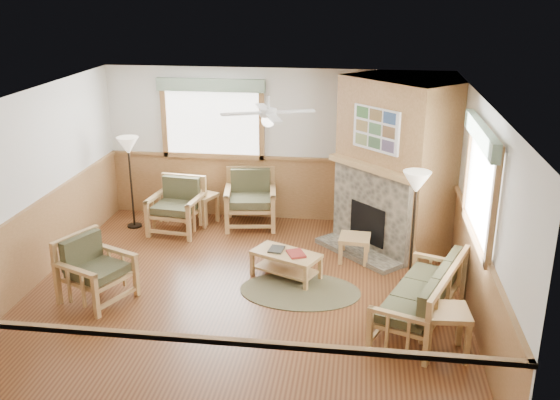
# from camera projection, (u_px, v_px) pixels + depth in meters

# --- Properties ---
(floor) EXTENTS (6.00, 6.00, 0.01)m
(floor) POSITION_uv_depth(u_px,v_px,m) (245.00, 294.00, 8.61)
(floor) COLOR brown
(floor) RESTS_ON ground
(ceiling) EXTENTS (6.00, 6.00, 0.01)m
(ceiling) POSITION_uv_depth(u_px,v_px,m) (240.00, 99.00, 7.71)
(ceiling) COLOR white
(ceiling) RESTS_ON floor
(wall_back) EXTENTS (6.00, 0.02, 2.70)m
(wall_back) POSITION_uv_depth(u_px,v_px,m) (275.00, 145.00, 10.97)
(wall_back) COLOR white
(wall_back) RESTS_ON floor
(wall_front) EXTENTS (6.00, 0.02, 2.70)m
(wall_front) POSITION_uv_depth(u_px,v_px,m) (177.00, 317.00, 5.35)
(wall_front) COLOR white
(wall_front) RESTS_ON floor
(wall_left) EXTENTS (0.02, 6.00, 2.70)m
(wall_left) POSITION_uv_depth(u_px,v_px,m) (28.00, 192.00, 8.54)
(wall_left) COLOR white
(wall_left) RESTS_ON floor
(wall_right) EXTENTS (0.02, 6.00, 2.70)m
(wall_right) POSITION_uv_depth(u_px,v_px,m) (479.00, 212.00, 7.78)
(wall_right) COLOR white
(wall_right) RESTS_ON floor
(wainscot) EXTENTS (6.00, 6.00, 1.10)m
(wainscot) POSITION_uv_depth(u_px,v_px,m) (244.00, 257.00, 8.43)
(wainscot) COLOR olive
(wainscot) RESTS_ON floor
(fireplace) EXTENTS (3.11, 3.11, 2.70)m
(fireplace) POSITION_uv_depth(u_px,v_px,m) (395.00, 165.00, 9.82)
(fireplace) COLOR olive
(fireplace) RESTS_ON floor
(window_back) EXTENTS (1.90, 0.16, 1.50)m
(window_back) POSITION_uv_depth(u_px,v_px,m) (211.00, 77.00, 10.67)
(window_back) COLOR white
(window_back) RESTS_ON wall_back
(window_right) EXTENTS (0.16, 1.90, 1.50)m
(window_right) POSITION_uv_depth(u_px,v_px,m) (489.00, 123.00, 7.21)
(window_right) COLOR white
(window_right) RESTS_ON wall_right
(ceiling_fan) EXTENTS (1.59, 1.59, 0.36)m
(ceiling_fan) POSITION_uv_depth(u_px,v_px,m) (268.00, 99.00, 7.97)
(ceiling_fan) COLOR white
(ceiling_fan) RESTS_ON ceiling
(sofa) EXTENTS (1.92, 1.32, 0.82)m
(sofa) POSITION_uv_depth(u_px,v_px,m) (421.00, 295.00, 7.72)
(sofa) COLOR tan
(sofa) RESTS_ON floor
(armchair_back_left) EXTENTS (0.90, 0.90, 0.91)m
(armchair_back_left) POSITION_uv_depth(u_px,v_px,m) (176.00, 206.00, 10.62)
(armchair_back_left) COLOR tan
(armchair_back_left) RESTS_ON floor
(armchair_back_right) EXTENTS (0.98, 0.98, 0.97)m
(armchair_back_right) POSITION_uv_depth(u_px,v_px,m) (250.00, 199.00, 10.88)
(armchair_back_right) COLOR tan
(armchair_back_right) RESTS_ON floor
(armchair_left) EXTENTS (1.04, 1.04, 0.88)m
(armchair_left) POSITION_uv_depth(u_px,v_px,m) (96.00, 270.00, 8.32)
(armchair_left) COLOR tan
(armchair_left) RESTS_ON floor
(coffee_table) EXTENTS (1.09, 0.85, 0.39)m
(coffee_table) POSITION_uv_depth(u_px,v_px,m) (286.00, 265.00, 9.03)
(coffee_table) COLOR tan
(coffee_table) RESTS_ON floor
(end_table_chairs) EXTENTS (0.62, 0.61, 0.54)m
(end_table_chairs) POSITION_uv_depth(u_px,v_px,m) (202.00, 208.00, 11.06)
(end_table_chairs) COLOR tan
(end_table_chairs) RESTS_ON floor
(end_table_sofa) EXTENTS (0.54, 0.52, 0.57)m
(end_table_sofa) POSITION_uv_depth(u_px,v_px,m) (445.00, 332.00, 7.13)
(end_table_sofa) COLOR tan
(end_table_sofa) RESTS_ON floor
(footstool) EXTENTS (0.49, 0.49, 0.40)m
(footstool) POSITION_uv_depth(u_px,v_px,m) (354.00, 248.00, 9.58)
(footstool) COLOR tan
(footstool) RESTS_ON floor
(braided_rug) EXTENTS (1.91, 1.91, 0.01)m
(braided_rug) POSITION_uv_depth(u_px,v_px,m) (300.00, 291.00, 8.67)
(braided_rug) COLOR brown
(braided_rug) RESTS_ON floor
(floor_lamp_left) EXTENTS (0.42, 0.42, 1.62)m
(floor_lamp_left) POSITION_uv_depth(u_px,v_px,m) (131.00, 183.00, 10.71)
(floor_lamp_left) COLOR black
(floor_lamp_left) RESTS_ON floor
(floor_lamp_right) EXTENTS (0.46, 0.46, 1.68)m
(floor_lamp_right) POSITION_uv_depth(u_px,v_px,m) (413.00, 229.00, 8.62)
(floor_lamp_right) COLOR black
(floor_lamp_right) RESTS_ON floor
(book_red) EXTENTS (0.32, 0.36, 0.03)m
(book_red) POSITION_uv_depth(u_px,v_px,m) (296.00, 253.00, 8.89)
(book_red) COLOR maroon
(book_red) RESTS_ON coffee_table
(book_dark) EXTENTS (0.23, 0.29, 0.03)m
(book_dark) POSITION_uv_depth(u_px,v_px,m) (276.00, 249.00, 9.04)
(book_dark) COLOR #282721
(book_dark) RESTS_ON coffee_table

